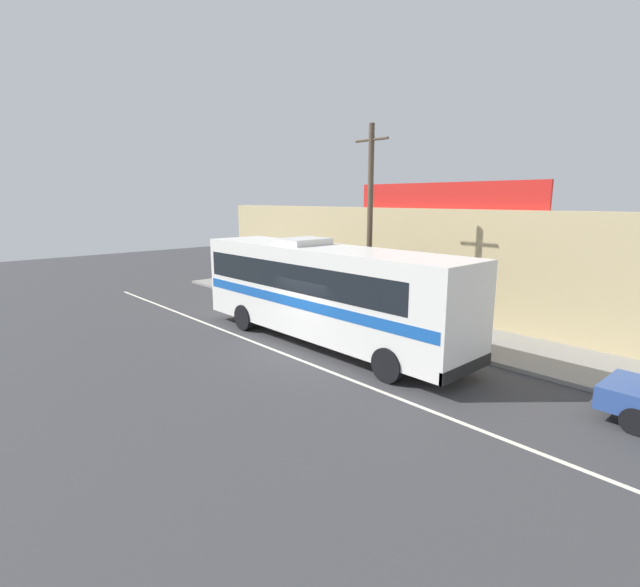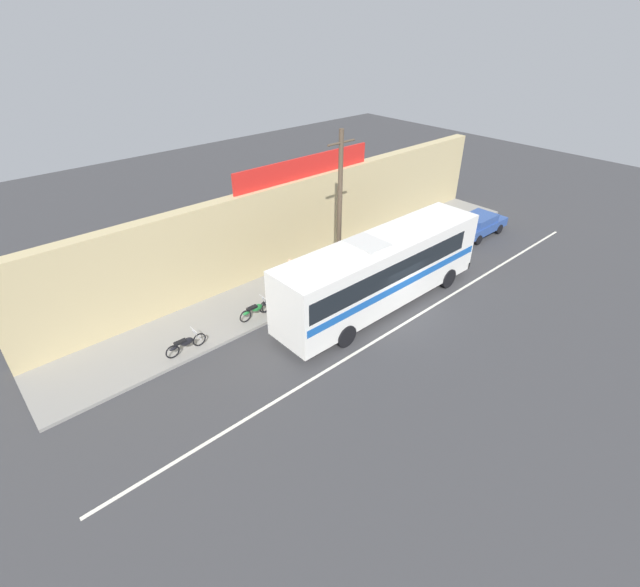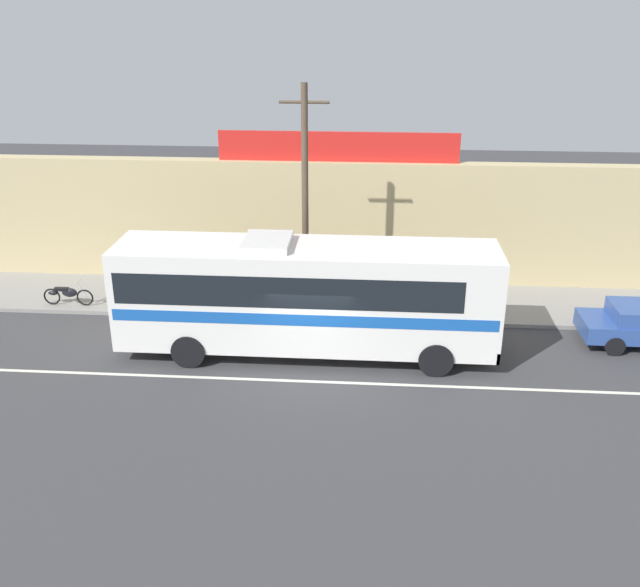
# 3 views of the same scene
# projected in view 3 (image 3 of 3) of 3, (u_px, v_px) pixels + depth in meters

# --- Properties ---
(ground_plane) EXTENTS (70.00, 70.00, 0.00)m
(ground_plane) POSITION_uv_depth(u_px,v_px,m) (310.00, 368.00, 21.61)
(ground_plane) COLOR #3A3A3D
(sidewalk_slab) EXTENTS (30.00, 3.60, 0.14)m
(sidewalk_slab) POSITION_uv_depth(u_px,v_px,m) (322.00, 300.00, 26.38)
(sidewalk_slab) COLOR gray
(sidewalk_slab) RESTS_ON ground_plane
(storefront_facade) EXTENTS (30.00, 0.70, 4.80)m
(storefront_facade) POSITION_uv_depth(u_px,v_px,m) (327.00, 223.00, 27.47)
(storefront_facade) COLOR tan
(storefront_facade) RESTS_ON ground_plane
(storefront_billboard) EXTENTS (8.96, 0.12, 1.10)m
(storefront_billboard) POSITION_uv_depth(u_px,v_px,m) (338.00, 147.00, 26.32)
(storefront_billboard) COLOR red
(storefront_billboard) RESTS_ON storefront_facade
(road_center_stripe) EXTENTS (30.00, 0.14, 0.01)m
(road_center_stripe) POSITION_uv_depth(u_px,v_px,m) (308.00, 381.00, 20.87)
(road_center_stripe) COLOR silver
(road_center_stripe) RESTS_ON ground_plane
(intercity_bus) EXTENTS (11.66, 2.65, 3.78)m
(intercity_bus) POSITION_uv_depth(u_px,v_px,m) (303.00, 292.00, 21.82)
(intercity_bus) COLOR white
(intercity_bus) RESTS_ON ground_plane
(utility_pole) EXTENTS (1.60, 0.22, 7.87)m
(utility_pole) POSITION_uv_depth(u_px,v_px,m) (305.00, 202.00, 23.48)
(utility_pole) COLOR brown
(utility_pole) RESTS_ON sidewalk_slab
(motorcycle_black) EXTENTS (1.85, 0.56, 0.94)m
(motorcycle_black) POSITION_uv_depth(u_px,v_px,m) (67.00, 294.00, 25.62)
(motorcycle_black) COLOR black
(motorcycle_black) RESTS_ON sidewalk_slab
(motorcycle_red) EXTENTS (1.95, 0.56, 0.94)m
(motorcycle_red) POSITION_uv_depth(u_px,v_px,m) (201.00, 296.00, 25.47)
(motorcycle_red) COLOR black
(motorcycle_red) RESTS_ON sidewalk_slab
(motorcycle_orange) EXTENTS (1.83, 0.56, 0.94)m
(motorcycle_orange) POSITION_uv_depth(u_px,v_px,m) (168.00, 295.00, 25.51)
(motorcycle_orange) COLOR black
(motorcycle_orange) RESTS_ON sidewalk_slab
(pedestrian_near_shop) EXTENTS (0.30, 0.48, 1.65)m
(pedestrian_near_shop) POSITION_uv_depth(u_px,v_px,m) (253.00, 273.00, 26.07)
(pedestrian_near_shop) COLOR brown
(pedestrian_near_shop) RESTS_ON sidewalk_slab
(pedestrian_far_left) EXTENTS (0.30, 0.48, 1.73)m
(pedestrian_far_left) POSITION_uv_depth(u_px,v_px,m) (381.00, 282.00, 25.12)
(pedestrian_far_left) COLOR brown
(pedestrian_far_left) RESTS_ON sidewalk_slab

